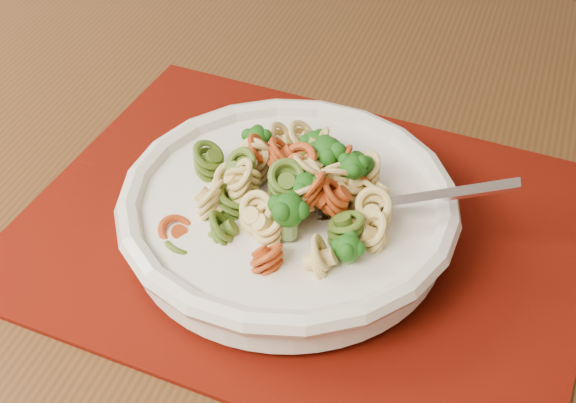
# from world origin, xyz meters

# --- Properties ---
(dining_table) EXTENTS (1.46, 1.03, 0.70)m
(dining_table) POSITION_xyz_m (0.75, 0.57, 0.60)
(dining_table) COLOR #4D3015
(dining_table) RESTS_ON ground
(placemat) EXTENTS (0.51, 0.43, 0.00)m
(placemat) POSITION_xyz_m (0.82, 0.51, 0.70)
(placemat) COLOR #5C1203
(placemat) RESTS_ON dining_table
(pasta_bowl) EXTENTS (0.27, 0.27, 0.05)m
(pasta_bowl) POSITION_xyz_m (0.81, 0.49, 0.73)
(pasta_bowl) COLOR white
(pasta_bowl) RESTS_ON placemat
(pasta_broccoli_heap) EXTENTS (0.23, 0.23, 0.06)m
(pasta_broccoli_heap) POSITION_xyz_m (0.81, 0.49, 0.74)
(pasta_broccoli_heap) COLOR #DFBF6E
(pasta_broccoli_heap) RESTS_ON pasta_bowl
(fork) EXTENTS (0.18, 0.03, 0.08)m
(fork) POSITION_xyz_m (0.85, 0.49, 0.74)
(fork) COLOR silver
(fork) RESTS_ON pasta_bowl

